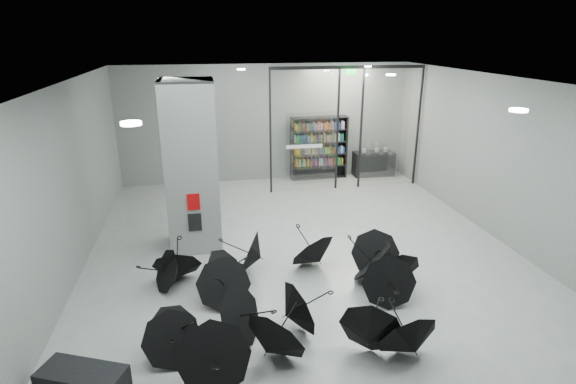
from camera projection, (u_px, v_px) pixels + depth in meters
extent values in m
plane|color=gray|center=(315.00, 274.00, 9.82)|extent=(14.00, 14.00, 0.00)
cube|color=slate|center=(319.00, 87.00, 8.50)|extent=(10.00, 14.00, 0.02)
cube|color=slate|center=(267.00, 123.00, 15.65)|extent=(10.00, 0.02, 4.00)
cube|color=slate|center=(51.00, 204.00, 8.27)|extent=(0.02, 14.00, 4.00)
cube|color=slate|center=(535.00, 174.00, 10.05)|extent=(0.02, 14.00, 4.00)
cube|color=slate|center=(192.00, 167.00, 10.57)|extent=(1.20, 1.20, 4.00)
cube|color=#A50A07|center=(193.00, 202.00, 10.21)|extent=(0.28, 0.04, 0.38)
cube|color=black|center=(195.00, 222.00, 10.38)|extent=(0.30, 0.03, 0.42)
cube|color=#0CE533|center=(351.00, 72.00, 13.89)|extent=(0.30, 0.06, 0.15)
cube|color=silver|center=(304.00, 131.00, 14.43)|extent=(2.20, 0.02, 3.95)
cube|color=silver|center=(390.00, 128.00, 14.95)|extent=(2.00, 0.02, 3.95)
cube|color=black|center=(270.00, 132.00, 14.24)|extent=(0.06, 0.06, 4.00)
cube|color=black|center=(338.00, 130.00, 14.63)|extent=(0.06, 0.06, 4.00)
cube|color=black|center=(361.00, 129.00, 14.77)|extent=(0.06, 0.06, 4.00)
cube|color=black|center=(418.00, 127.00, 15.13)|extent=(0.06, 0.06, 4.00)
cube|color=black|center=(349.00, 67.00, 14.04)|extent=(5.00, 0.08, 0.10)
cube|color=black|center=(83.00, 381.00, 6.53)|extent=(1.35, 0.98, 0.40)
cube|color=black|center=(373.00, 164.00, 16.54)|extent=(1.48, 0.64, 0.88)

